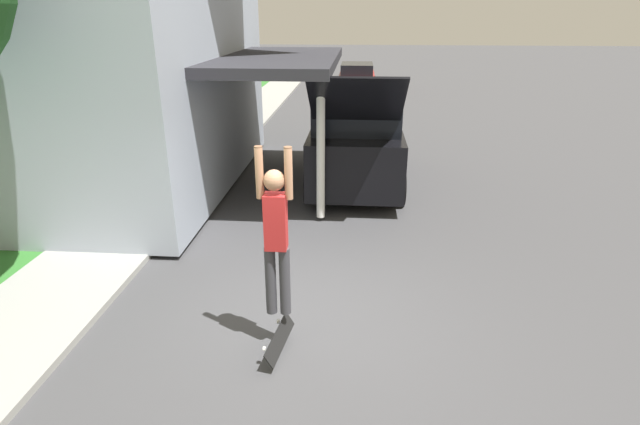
% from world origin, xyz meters
% --- Properties ---
extents(ground_plane, '(120.00, 120.00, 0.00)m').
position_xyz_m(ground_plane, '(0.00, 0.00, 0.00)').
color(ground_plane, '#3D3D3F').
extents(lawn, '(10.00, 80.00, 0.08)m').
position_xyz_m(lawn, '(-8.00, 6.00, 0.04)').
color(lawn, '#2D6B28').
rests_on(lawn, ground_plane).
extents(sidewalk, '(1.80, 80.00, 0.10)m').
position_xyz_m(sidewalk, '(-3.60, 6.00, 0.05)').
color(sidewalk, gray).
rests_on(sidewalk, ground_plane).
extents(suv_parked, '(2.14, 5.53, 2.86)m').
position_xyz_m(suv_parked, '(0.67, 5.85, 1.14)').
color(suv_parked, black).
rests_on(suv_parked, ground_plane).
extents(car_down_street, '(1.94, 4.54, 1.41)m').
position_xyz_m(car_down_street, '(0.54, 20.67, 0.69)').
color(car_down_street, maroon).
rests_on(car_down_street, ground_plane).
extents(skateboarder, '(0.41, 0.24, 2.07)m').
position_xyz_m(skateboarder, '(-0.18, -0.63, 1.52)').
color(skateboarder, '#38383D').
rests_on(skateboarder, ground_plane).
extents(skateboard, '(0.29, 0.79, 0.29)m').
position_xyz_m(skateboard, '(-0.15, -0.85, 0.21)').
color(skateboard, black).
rests_on(skateboard, ground_plane).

